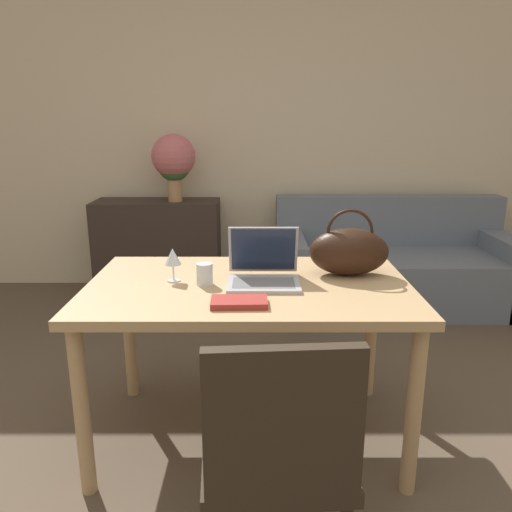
{
  "coord_description": "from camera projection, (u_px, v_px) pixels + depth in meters",
  "views": [
    {
      "loc": [
        0.03,
        -1.4,
        1.42
      ],
      "look_at": [
        0.03,
        0.63,
        0.87
      ],
      "focal_mm": 35.0,
      "sensor_mm": 36.0,
      "label": 1
    }
  ],
  "objects": [
    {
      "name": "handbag",
      "position": [
        349.0,
        251.0,
        2.22
      ],
      "size": [
        0.35,
        0.19,
        0.3
      ],
      "color": "black",
      "rests_on": "dining_table"
    },
    {
      "name": "book",
      "position": [
        239.0,
        302.0,
        1.87
      ],
      "size": [
        0.22,
        0.12,
        0.02
      ],
      "rotation": [
        0.0,
        0.0,
        0.03
      ],
      "color": "maroon",
      "rests_on": "dining_table"
    },
    {
      "name": "couch",
      "position": [
        393.0,
        268.0,
        3.96
      ],
      "size": [
        1.85,
        0.85,
        0.82
      ],
      "color": "slate",
      "rests_on": "ground_plane"
    },
    {
      "name": "wall_back",
      "position": [
        253.0,
        129.0,
        4.18
      ],
      "size": [
        10.0,
        0.06,
        2.7
      ],
      "color": "beige",
      "rests_on": "ground_plane"
    },
    {
      "name": "dining_table",
      "position": [
        249.0,
        302.0,
        2.16
      ],
      "size": [
        1.38,
        0.85,
        0.75
      ],
      "color": "tan",
      "rests_on": "ground_plane"
    },
    {
      "name": "wine_glass",
      "position": [
        173.0,
        258.0,
        2.13
      ],
      "size": [
        0.07,
        0.07,
        0.15
      ],
      "color": "silver",
      "rests_on": "dining_table"
    },
    {
      "name": "chair",
      "position": [
        277.0,
        451.0,
        1.45
      ],
      "size": [
        0.47,
        0.47,
        0.88
      ],
      "rotation": [
        0.0,
        0.0,
        0.07
      ],
      "color": "#2D2319",
      "rests_on": "ground_plane"
    },
    {
      "name": "flower_vase",
      "position": [
        174.0,
        160.0,
        3.94
      ],
      "size": [
        0.35,
        0.35,
        0.53
      ],
      "color": "tan",
      "rests_on": "sideboard"
    },
    {
      "name": "drinking_glass",
      "position": [
        205.0,
        274.0,
        2.1
      ],
      "size": [
        0.07,
        0.07,
        0.09
      ],
      "color": "silver",
      "rests_on": "dining_table"
    },
    {
      "name": "laptop",
      "position": [
        263.0,
        268.0,
        2.14
      ],
      "size": [
        0.3,
        0.29,
        0.23
      ],
      "color": "#ADADB2",
      "rests_on": "dining_table"
    },
    {
      "name": "sideboard",
      "position": [
        158.0,
        248.0,
        4.15
      ],
      "size": [
        1.01,
        0.4,
        0.79
      ],
      "color": "#332823",
      "rests_on": "ground_plane"
    }
  ]
}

